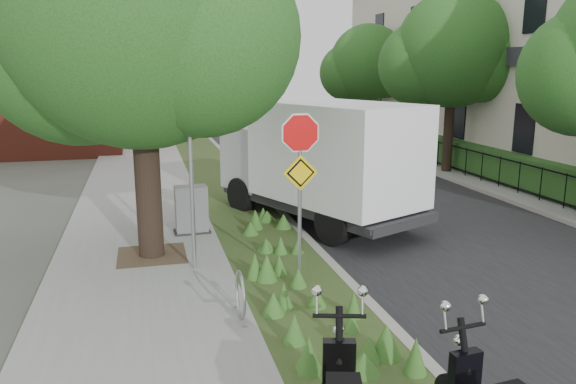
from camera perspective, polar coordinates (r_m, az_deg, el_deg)
name	(u,v)px	position (r m, az deg, el deg)	size (l,w,h in m)	color
ground	(383,293)	(10.43, 9.62, -10.05)	(120.00, 120.00, 0.00)	#4C5147
sidewalk_near	(140,188)	(19.16, -14.82, 0.39)	(3.50, 60.00, 0.12)	gray
verge	(223,184)	(19.32, -6.65, 0.84)	(2.00, 60.00, 0.12)	#384C20
kerb_near	(251,182)	(19.48, -3.74, 1.01)	(0.20, 60.00, 0.13)	#9E9991
road	(346,179)	(20.42, 5.96, 1.34)	(7.00, 60.00, 0.01)	black
kerb_far	(434,173)	(21.86, 14.60, 1.91)	(0.20, 60.00, 0.13)	#9E9991
footpath_far	(474,171)	(22.73, 18.36, 2.06)	(3.20, 60.00, 0.12)	gray
street_tree_main	(135,23)	(11.64, -15.31, 16.21)	(6.21, 5.54, 7.66)	black
bare_post	(191,168)	(10.75, -9.83, 2.42)	(0.08, 0.08, 4.00)	#A5A8AD
bike_hoop	(240,295)	(8.97, -4.87, -10.36)	(0.06, 0.78, 0.77)	#A5A8AD
sign_assembly	(300,164)	(9.84, 1.25, 2.89)	(0.94, 0.08, 3.22)	#A5A8AD
fence_far	(452,156)	(22.11, 16.28, 3.52)	(0.04, 24.00, 1.00)	black
hedge_far	(468,155)	(22.47, 17.82, 3.56)	(1.00, 24.00, 1.10)	#224C1B
terrace_houses	(558,62)	(24.34, 25.72, 11.84)	(7.40, 26.40, 8.20)	beige
brick_building	(25,62)	(31.23, -25.15, 11.91)	(9.40, 10.40, 8.30)	maroon
far_tree_b	(451,56)	(21.77, 16.22, 13.17)	(4.83, 4.31, 6.56)	black
far_tree_c	(367,67)	(28.95, 7.98, 12.48)	(4.37, 3.89, 5.93)	black
box_truck	(321,157)	(14.33, 3.36, 3.60)	(4.45, 6.31, 2.68)	#262628
utility_cabinet	(191,210)	(13.50, -9.78, -1.84)	(0.86, 0.59, 1.12)	#262628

